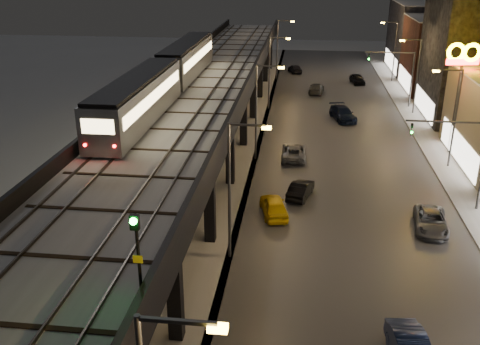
{
  "coord_description": "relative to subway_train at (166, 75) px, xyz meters",
  "views": [
    {
      "loc": [
        3.47,
        -16.46,
        17.97
      ],
      "look_at": [
        -0.31,
        15.25,
        5.0
      ],
      "focal_mm": 40.0,
      "sensor_mm": 36.0,
      "label": 1
    }
  ],
  "objects": [
    {
      "name": "streetlight_right_2",
      "position": [
        25.23,
        1.82,
        -3.0
      ],
      "size": [
        2.56,
        0.28,
        9.0
      ],
      "color": "#38383A",
      "rests_on": "ground"
    },
    {
      "name": "viaduct_parapet_far",
      "position": [
        -1.85,
        2.82,
        -1.39
      ],
      "size": [
        0.3,
        100.0,
        1.1
      ],
      "primitive_type": "cube",
      "color": "black",
      "rests_on": "elevated_viaduct"
    },
    {
      "name": "streetlight_left_2",
      "position": [
        8.07,
        1.82,
        -3.0
      ],
      "size": [
        2.57,
        0.28,
        9.0
      ],
      "color": "#38383A",
      "rests_on": "ground"
    },
    {
      "name": "road_surface",
      "position": [
        16.0,
        5.82,
        -8.21
      ],
      "size": [
        17.0,
        120.0,
        0.06
      ],
      "primitive_type": "cube",
      "color": "#46474D",
      "rests_on": "ground"
    },
    {
      "name": "car_mid_silver",
      "position": [
        11.4,
        2.33,
        -7.56
      ],
      "size": [
        2.26,
        4.86,
        1.35
      ],
      "primitive_type": "imported",
      "rotation": [
        0.0,
        0.0,
        3.15
      ],
      "color": "slate",
      "rests_on": "ground"
    },
    {
      "name": "car_onc_red",
      "position": [
        20.11,
        35.73,
        -7.53
      ],
      "size": [
        2.4,
        4.38,
        1.41
      ],
      "primitive_type": "imported",
      "rotation": [
        0.0,
        0.0,
        0.19
      ],
      "color": "black",
      "rests_on": "ground"
    },
    {
      "name": "streetlight_left_3",
      "position": [
        8.07,
        19.82,
        -3.0
      ],
      "size": [
        2.57,
        0.28,
        9.0
      ],
      "color": "#38383A",
      "rests_on": "ground"
    },
    {
      "name": "sidewalk_right",
      "position": [
        26.0,
        5.82,
        -8.17
      ],
      "size": [
        4.0,
        120.0,
        0.14
      ],
      "primitive_type": "cube",
      "color": "#9FA1A8",
      "rests_on": "ground"
    },
    {
      "name": "traffic_light_rig_b",
      "position": [
        24.34,
        22.82,
        -3.74
      ],
      "size": [
        6.1,
        0.34,
        7.0
      ],
      "color": "#38383A",
      "rests_on": "ground"
    },
    {
      "name": "car_far_white",
      "position": [
        10.55,
        42.79,
        -7.55
      ],
      "size": [
        2.74,
        4.33,
        1.37
      ],
      "primitive_type": "imported",
      "rotation": [
        0.0,
        0.0,
        3.44
      ],
      "color": "black",
      "rests_on": "ground"
    },
    {
      "name": "viaduct_trackbed",
      "position": [
        2.49,
        2.79,
        -1.85
      ],
      "size": [
        8.4,
        100.0,
        0.32
      ],
      "color": "#B2B7C1",
      "rests_on": "elevated_viaduct"
    },
    {
      "name": "elevated_viaduct",
      "position": [
        2.5,
        2.66,
        -2.62
      ],
      "size": [
        9.0,
        100.0,
        6.3
      ],
      "color": "black",
      "rests_on": "ground"
    },
    {
      "name": "streetlight_left_4",
      "position": [
        8.07,
        37.82,
        -3.0
      ],
      "size": [
        2.57,
        0.28,
        9.0
      ],
      "color": "#38383A",
      "rests_on": "ground"
    },
    {
      "name": "streetlight_right_4",
      "position": [
        25.23,
        37.82,
        -3.0
      ],
      "size": [
        2.56,
        0.28,
        9.0
      ],
      "color": "#38383A",
      "rests_on": "ground"
    },
    {
      "name": "car_onc_dark",
      "position": [
        21.32,
        -10.86,
        -7.59
      ],
      "size": [
        2.68,
        4.9,
        1.3
      ],
      "primitive_type": "imported",
      "rotation": [
        0.0,
        0.0,
        -0.12
      ],
      "color": "#52555F",
      "rests_on": "ground"
    },
    {
      "name": "viaduct_parapet_streetside",
      "position": [
        6.85,
        2.82,
        -1.39
      ],
      "size": [
        0.3,
        100.0,
        1.1
      ],
      "primitive_type": "cube",
      "color": "black",
      "rests_on": "elevated_viaduct"
    },
    {
      "name": "building_f",
      "position": [
        32.49,
        46.82,
        -2.66
      ],
      "size": [
        12.2,
        16.2,
        11.16
      ],
      "color": "#232329",
      "rests_on": "ground"
    },
    {
      "name": "car_mid_dark",
      "position": [
        13.89,
        28.95,
        -7.57
      ],
      "size": [
        2.41,
        4.79,
        1.33
      ],
      "primitive_type": "imported",
      "rotation": [
        0.0,
        0.0,
        3.02
      ],
      "color": "#3D3E40",
      "rests_on": "ground"
    },
    {
      "name": "rail_signal",
      "position": [
        6.4,
        -29.71,
        0.57
      ],
      "size": [
        0.36,
        0.43,
        3.09
      ],
      "color": "black",
      "rests_on": "viaduct_trackbed"
    },
    {
      "name": "car_taxi",
      "position": [
        10.24,
        -9.88,
        -7.51
      ],
      "size": [
        2.63,
        4.56,
        1.46
      ],
      "primitive_type": "imported",
      "rotation": [
        0.0,
        0.0,
        3.36
      ],
      "color": "#E1B409",
      "rests_on": "ground"
    },
    {
      "name": "car_near_white",
      "position": [
        12.17,
        -6.44,
        -7.58
      ],
      "size": [
        2.32,
        4.19,
        1.31
      ],
      "primitive_type": "imported",
      "rotation": [
        0.0,
        0.0,
        2.89
      ],
      "color": "black",
      "rests_on": "ground"
    },
    {
      "name": "traffic_light_rig_a",
      "position": [
        24.34,
        -7.18,
        -3.74
      ],
      "size": [
        6.1,
        0.34,
        7.0
      ],
      "color": "#38383A",
      "rests_on": "ground"
    },
    {
      "name": "streetlight_left_1",
      "position": [
        8.07,
        -16.18,
        -3.0
      ],
      "size": [
        2.57,
        0.28,
        9.0
      ],
      "color": "#38383A",
      "rests_on": "ground"
    },
    {
      "name": "building_e",
      "position": [
        32.49,
        32.82,
        -3.16
      ],
      "size": [
        12.2,
        12.2,
        10.16
      ],
      "color": "#552A22",
      "rests_on": "ground"
    },
    {
      "name": "subway_train",
      "position": [
        0.0,
        0.0,
        0.0
      ],
      "size": [
        2.73,
        33.2,
        3.26
      ],
      "color": "gray",
      "rests_on": "viaduct_trackbed"
    },
    {
      "name": "under_viaduct_pavement",
      "position": [
        2.5,
        5.82,
        -8.21
      ],
      "size": [
        11.0,
        120.0,
        0.06
      ],
      "primitive_type": "cube",
      "color": "#9FA1A8",
      "rests_on": "ground"
    },
    {
      "name": "car_onc_white",
      "position": [
        16.78,
        15.94,
        -7.47
      ],
      "size": [
        3.41,
        5.63,
        1.53
      ],
      "primitive_type": "imported",
      "rotation": [
        0.0,
        0.0,
        0.26
      ],
      "color": "black",
      "rests_on": "ground"
    },
    {
      "name": "sign_mcdonalds",
      "position": [
        26.5,
        5.84,
        0.51
      ],
      "size": [
        3.17,
        0.61,
        10.65
      ],
      "color": "#38383A",
      "rests_on": "ground"
    },
    {
      "name": "streetlight_right_3",
      "position": [
        25.23,
        19.82,
        -3.0
      ],
      "size": [
        2.56,
        0.28,
        9.0
      ],
      "color": "#38383A",
      "rests_on": "ground"
    }
  ]
}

